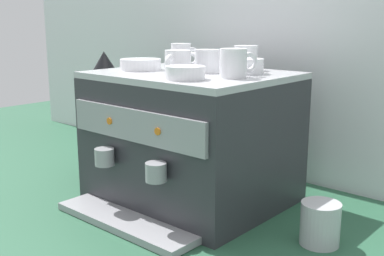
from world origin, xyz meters
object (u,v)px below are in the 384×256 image
ceramic_cup_0 (182,57)px  milk_pitcher (320,224)px  ceramic_bowl_2 (185,73)px  ceramic_cup_1 (206,61)px  ceramic_cup_2 (177,62)px  ceramic_bowl_0 (141,65)px  ceramic_bowl_1 (248,67)px  ceramic_cup_3 (244,58)px  ceramic_cup_4 (235,63)px  coffee_grinder (105,115)px  espresso_machine (191,138)px

ceramic_cup_0 → milk_pitcher: 0.65m
ceramic_bowl_2 → ceramic_cup_0: bearing=134.6°
ceramic_cup_1 → ceramic_bowl_2: bearing=-67.7°
ceramic_cup_0 → ceramic_cup_2: bearing=-54.0°
ceramic_bowl_0 → ceramic_bowl_1: bearing=22.9°
ceramic_cup_3 → ceramic_bowl_0: size_ratio=0.88×
ceramic_bowl_0 → milk_pitcher: (0.62, 0.03, -0.37)m
ceramic_cup_2 → ceramic_bowl_2: ceramic_cup_2 is taller
ceramic_cup_2 → ceramic_cup_4: ceramic_cup_4 is taller
ceramic_cup_3 → ceramic_cup_4: 0.21m
ceramic_cup_1 → ceramic_bowl_2: (0.07, -0.17, -0.02)m
ceramic_cup_2 → coffee_grinder: bearing=170.4°
coffee_grinder → milk_pitcher: coffee_grinder is taller
ceramic_cup_1 → coffee_grinder: (-0.46, -0.03, -0.22)m
ceramic_cup_2 → ceramic_cup_0: bearing=126.0°
ceramic_bowl_0 → ceramic_cup_3: bearing=40.4°
espresso_machine → coffee_grinder: coffee_grinder is taller
espresso_machine → ceramic_bowl_1: 0.28m
ceramic_bowl_1 → ceramic_bowl_2: ceramic_bowl_1 is taller
espresso_machine → ceramic_bowl_2: size_ratio=5.34×
ceramic_cup_0 → ceramic_cup_4: bearing=-11.5°
ceramic_cup_2 → ceramic_bowl_2: bearing=-36.6°
ceramic_cup_0 → ceramic_cup_1: size_ratio=0.94×
ceramic_cup_2 → coffee_grinder: (-0.43, 0.07, -0.22)m
ceramic_cup_3 → ceramic_bowl_0: 0.33m
espresso_machine → ceramic_cup_0: (-0.06, 0.02, 0.25)m
ceramic_cup_1 → ceramic_bowl_0: size_ratio=0.86×
ceramic_cup_1 → ceramic_bowl_0: bearing=-158.7°
ceramic_cup_4 → ceramic_cup_2: bearing=-164.5°
espresso_machine → ceramic_cup_1: bearing=35.5°
espresso_machine → ceramic_bowl_2: bearing=-53.4°
ceramic_cup_0 → milk_pitcher: (0.51, -0.04, -0.39)m
espresso_machine → ceramic_bowl_0: ceramic_bowl_0 is taller
coffee_grinder → ceramic_bowl_1: bearing=8.0°
ceramic_cup_3 → ceramic_bowl_0: (-0.25, -0.21, -0.02)m
ceramic_bowl_1 → ceramic_cup_4: bearing=-73.6°
ceramic_bowl_1 → coffee_grinder: (-0.57, -0.08, -0.21)m
milk_pitcher → ceramic_cup_0: bearing=175.1°
coffee_grinder → ceramic_cup_2: bearing=-9.6°
ceramic_cup_2 → ceramic_bowl_2: (0.09, -0.07, -0.02)m
ceramic_bowl_2 → ceramic_cup_3: bearing=94.3°
espresso_machine → ceramic_bowl_1: bearing=28.3°
ceramic_cup_4 → coffee_grinder: size_ratio=0.25×
espresso_machine → ceramic_cup_0: 0.25m
coffee_grinder → milk_pitcher: bearing=-1.4°
ceramic_bowl_2 → coffee_grinder: size_ratio=0.24×
ceramic_cup_3 → ceramic_cup_4: bearing=-61.8°
ceramic_cup_2 → ceramic_cup_3: bearing=73.0°
ceramic_bowl_1 → espresso_machine: bearing=-151.7°
ceramic_cup_1 → ceramic_bowl_1: bearing=25.7°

